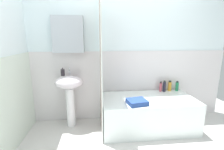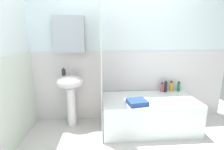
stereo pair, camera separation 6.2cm
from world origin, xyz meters
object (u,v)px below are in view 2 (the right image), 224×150
object	(u,v)px
sink	(71,90)
body_wash_bottle	(166,87)
soap_dispenser	(64,72)
conditioner_bottle	(179,87)
lotion_bottle	(171,87)
shampoo_bottle	(162,87)
towel_folded	(137,102)
bathtub	(148,113)

from	to	relation	value
sink	body_wash_bottle	size ratio (longest dim) A/B	4.30
body_wash_bottle	sink	bearing A→B (deg)	-176.51
soap_dispenser	conditioner_bottle	size ratio (longest dim) A/B	0.72
conditioner_bottle	lotion_bottle	bearing A→B (deg)	175.76
conditioner_bottle	shampoo_bottle	xyz separation A→B (m)	(-0.30, -0.01, -0.00)
soap_dispenser	body_wash_bottle	distance (m)	1.72
soap_dispenser	shampoo_bottle	bearing A→B (deg)	2.71
sink	shampoo_bottle	xyz separation A→B (m)	(1.54, 0.12, -0.03)
conditioner_bottle	towel_folded	world-z (taller)	conditioner_bottle
sink	bathtub	xyz separation A→B (m)	(1.22, -0.18, -0.36)
sink	soap_dispenser	bearing A→B (deg)	158.67
conditioner_bottle	bathtub	bearing A→B (deg)	-153.73
soap_dispenser	body_wash_bottle	size ratio (longest dim) A/B	0.65
soap_dispenser	bathtub	size ratio (longest dim) A/B	0.09
lotion_bottle	towel_folded	bearing A→B (deg)	-143.47
soap_dispenser	body_wash_bottle	xyz separation A→B (m)	(1.69, 0.06, -0.30)
conditioner_bottle	shampoo_bottle	world-z (taller)	conditioner_bottle
body_wash_bottle	soap_dispenser	bearing A→B (deg)	-177.99
sink	bathtub	distance (m)	1.29
conditioner_bottle	lotion_bottle	distance (m)	0.13
lotion_bottle	body_wash_bottle	world-z (taller)	body_wash_bottle
soap_dispenser	shampoo_bottle	xyz separation A→B (m)	(1.64, 0.08, -0.31)
conditioner_bottle	body_wash_bottle	world-z (taller)	body_wash_bottle
soap_dispenser	towel_folded	world-z (taller)	soap_dispenser
soap_dispenser	sink	bearing A→B (deg)	-21.33
lotion_bottle	shampoo_bottle	xyz separation A→B (m)	(-0.17, -0.02, -0.00)
lotion_bottle	body_wash_bottle	size ratio (longest dim) A/B	0.93
bathtub	body_wash_bottle	world-z (taller)	body_wash_bottle
bathtub	conditioner_bottle	distance (m)	0.76
body_wash_bottle	shampoo_bottle	xyz separation A→B (m)	(-0.06, 0.02, -0.01)
sink	conditioner_bottle	distance (m)	1.84
body_wash_bottle	towel_folded	size ratio (longest dim) A/B	0.74
conditioner_bottle	shampoo_bottle	bearing A→B (deg)	-178.70
towel_folded	soap_dispenser	bearing A→B (deg)	157.82
shampoo_bottle	sink	bearing A→B (deg)	-175.72
soap_dispenser	conditioner_bottle	distance (m)	1.96
lotion_bottle	towel_folded	size ratio (longest dim) A/B	0.69
soap_dispenser	bathtub	distance (m)	1.48
towel_folded	conditioner_bottle	bearing A→B (deg)	31.72
sink	lotion_bottle	xyz separation A→B (m)	(1.71, 0.13, -0.03)
conditioner_bottle	body_wash_bottle	size ratio (longest dim) A/B	0.89
bathtub	lotion_bottle	xyz separation A→B (m)	(0.49, 0.31, 0.34)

